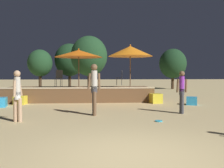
# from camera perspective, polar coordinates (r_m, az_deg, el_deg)

# --- Properties ---
(ground_plane) EXTENTS (120.00, 120.00, 0.00)m
(ground_plane) POSITION_cam_1_polar(r_m,az_deg,el_deg) (4.83, 4.66, -16.26)
(ground_plane) COLOR tan
(wooden_deck) EXTENTS (8.17, 2.56, 0.83)m
(wooden_deck) POSITION_cam_1_polar(r_m,az_deg,el_deg) (14.33, -7.65, -2.27)
(wooden_deck) COLOR brown
(wooden_deck) RESTS_ON ground
(patio_umbrella_0) EXTENTS (2.35, 2.35, 3.07)m
(patio_umbrella_0) POSITION_cam_1_polar(r_m,az_deg,el_deg) (13.22, 4.20, 7.47)
(patio_umbrella_0) COLOR brown
(patio_umbrella_0) RESTS_ON ground
(patio_umbrella_1) EXTENTS (2.53, 2.53, 2.87)m
(patio_umbrella_1) POSITION_cam_1_polar(r_m,az_deg,el_deg) (13.37, -7.62, 6.89)
(patio_umbrella_1) COLOR brown
(patio_umbrella_1) RESTS_ON ground
(cube_seat_2) EXTENTS (0.63, 0.63, 0.50)m
(cube_seat_2) POSITION_cam_1_polar(r_m,az_deg,el_deg) (13.20, 9.99, -3.26)
(cube_seat_2) COLOR yellow
(cube_seat_2) RESTS_ON ground
(cube_seat_3) EXTENTS (0.59, 0.59, 0.43)m
(cube_seat_3) POSITION_cam_1_polar(r_m,az_deg,el_deg) (13.32, -20.23, -3.47)
(cube_seat_3) COLOR yellow
(cube_seat_3) RESTS_ON ground
(cube_seat_4) EXTENTS (0.65, 0.65, 0.39)m
(cube_seat_4) POSITION_cam_1_polar(r_m,az_deg,el_deg) (12.91, 17.74, -3.70)
(cube_seat_4) COLOR #2D9EDB
(cube_seat_4) RESTS_ON ground
(cube_seat_5) EXTENTS (0.69, 0.69, 0.44)m
(cube_seat_5) POSITION_cam_1_polar(r_m,az_deg,el_deg) (12.61, -24.31, -3.82)
(cube_seat_5) COLOR #2D9EDB
(cube_seat_5) RESTS_ON ground
(person_1) EXTENTS (0.42, 0.29, 1.64)m
(person_1) POSITION_cam_1_polar(r_m,az_deg,el_deg) (9.98, 15.66, -1.52)
(person_1) COLOR #3F3F47
(person_1) RESTS_ON ground
(person_3) EXTENTS (0.28, 0.48, 1.65)m
(person_3) POSITION_cam_1_polar(r_m,az_deg,el_deg) (8.50, -20.81, -2.25)
(person_3) COLOR tan
(person_3) RESTS_ON ground
(person_4) EXTENTS (0.49, 0.31, 1.90)m
(person_4) POSITION_cam_1_polar(r_m,az_deg,el_deg) (9.19, -4.09, -0.58)
(person_4) COLOR brown
(person_4) RESTS_ON ground
(bistro_chair_0) EXTENTS (0.41, 0.40, 0.90)m
(bistro_chair_0) POSITION_cam_1_polar(r_m,az_deg,el_deg) (15.03, 2.01, 1.78)
(bistro_chair_0) COLOR #47474C
(bistro_chair_0) RESTS_ON wooden_deck
(bistro_chair_1) EXTENTS (0.45, 0.45, 0.90)m
(bistro_chair_1) POSITION_cam_1_polar(r_m,az_deg,el_deg) (13.56, -12.05, 1.66)
(bistro_chair_1) COLOR #2D3338
(bistro_chair_1) RESTS_ON wooden_deck
(frisbee_disc) EXTENTS (0.24, 0.24, 0.03)m
(frisbee_disc) POSITION_cam_1_polar(r_m,az_deg,el_deg) (8.25, 10.62, -8.31)
(frisbee_disc) COLOR #33B2D8
(frisbee_disc) RESTS_ON ground
(background_tree_0) EXTENTS (2.66, 2.66, 3.99)m
(background_tree_0) POSITION_cam_1_polar(r_m,az_deg,el_deg) (25.47, 13.72, 4.54)
(background_tree_0) COLOR #3D2B1C
(background_tree_0) RESTS_ON ground
(background_tree_1) EXTENTS (3.04, 3.04, 4.68)m
(background_tree_1) POSITION_cam_1_polar(r_m,az_deg,el_deg) (21.07, -5.27, 6.37)
(background_tree_1) COLOR #3D2B1C
(background_tree_1) RESTS_ON ground
(background_tree_2) EXTENTS (2.96, 2.96, 4.53)m
(background_tree_2) POSITION_cam_1_polar(r_m,az_deg,el_deg) (25.44, -9.68, 5.42)
(background_tree_2) COLOR #3D2B1C
(background_tree_2) RESTS_ON ground
(background_tree_3) EXTENTS (2.29, 2.29, 3.78)m
(background_tree_3) POSITION_cam_1_polar(r_m,az_deg,el_deg) (24.32, -16.14, 4.59)
(background_tree_3) COLOR #3D2B1C
(background_tree_3) RESTS_ON ground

